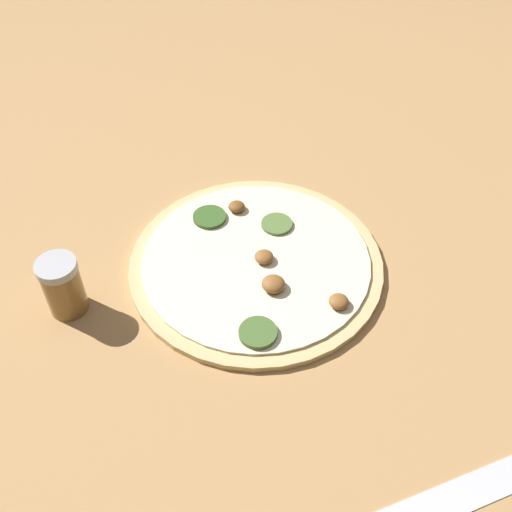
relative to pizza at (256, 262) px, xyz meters
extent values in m
plane|color=tan|center=(0.00, 0.00, -0.01)|extent=(3.00, 3.00, 0.00)
cylinder|color=#D6B77A|center=(0.00, 0.00, 0.00)|extent=(0.37, 0.37, 0.01)
cylinder|color=#EFE5C1|center=(0.00, 0.00, 0.00)|extent=(0.33, 0.33, 0.00)
ellipsoid|color=brown|center=(-0.06, -0.13, 0.01)|extent=(0.03, 0.03, 0.01)
cylinder|color=#385B23|center=(0.07, 0.09, 0.01)|extent=(0.05, 0.05, 0.01)
cylinder|color=#47662D|center=(-0.13, -0.03, 0.01)|extent=(0.05, 0.05, 0.01)
cylinder|color=#567538|center=(0.08, -0.02, 0.01)|extent=(0.05, 0.05, 0.00)
ellipsoid|color=brown|center=(-0.05, -0.04, 0.02)|extent=(0.03, 0.03, 0.02)
ellipsoid|color=brown|center=(0.00, -0.01, 0.01)|extent=(0.03, 0.03, 0.01)
ellipsoid|color=brown|center=(0.10, 0.05, 0.01)|extent=(0.03, 0.03, 0.01)
cube|color=silver|center=(-0.28, -0.30, -0.01)|extent=(0.15, 0.21, 0.00)
cylinder|color=olive|center=(-0.13, 0.24, 0.03)|extent=(0.05, 0.05, 0.08)
cylinder|color=#B2B2B7|center=(-0.13, 0.24, 0.07)|extent=(0.05, 0.05, 0.01)
camera|label=1|loc=(-0.59, -0.13, 0.64)|focal=42.00mm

